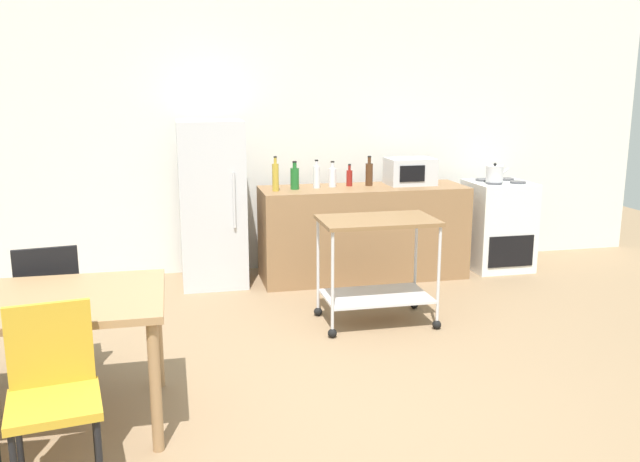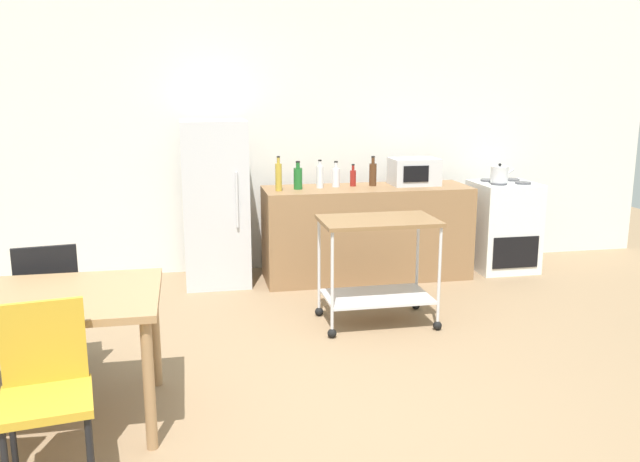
{
  "view_description": "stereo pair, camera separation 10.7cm",
  "coord_description": "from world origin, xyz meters",
  "px_view_note": "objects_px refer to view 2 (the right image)",
  "views": [
    {
      "loc": [
        -0.91,
        -3.55,
        1.87
      ],
      "look_at": [
        0.15,
        1.2,
        0.8
      ],
      "focal_mm": 37.51,
      "sensor_mm": 36.0,
      "label": 1
    },
    {
      "loc": [
        -0.8,
        -3.57,
        1.87
      ],
      "look_at": [
        0.15,
        1.2,
        0.8
      ],
      "focal_mm": 37.51,
      "sensor_mm": 36.0,
      "label": 2
    }
  ],
  "objects_px": {
    "kitchen_cart": "(378,253)",
    "bottle_sesame_oil": "(279,176)",
    "refrigerator": "(216,203)",
    "kettle": "(499,174)",
    "chair_mustard": "(46,386)",
    "stove_oven": "(503,226)",
    "bottle_soda": "(298,178)",
    "microwave": "(414,172)",
    "dining_table": "(18,311)",
    "bottle_olive_oil": "(336,177)",
    "bottle_vinegar": "(373,174)",
    "bottle_wine": "(353,177)",
    "bottle_hot_sauce": "(320,176)",
    "chair_black": "(49,298)"
  },
  "relations": [
    {
      "from": "refrigerator",
      "to": "bottle_vinegar",
      "type": "xyz_separation_m",
      "value": [
        1.53,
        -0.02,
        0.24
      ]
    },
    {
      "from": "kitchen_cart",
      "to": "bottle_vinegar",
      "type": "distance_m",
      "value": 1.47
    },
    {
      "from": "chair_black",
      "to": "kettle",
      "type": "xyz_separation_m",
      "value": [
        3.94,
        1.71,
        0.48
      ]
    },
    {
      "from": "bottle_olive_oil",
      "to": "kettle",
      "type": "xyz_separation_m",
      "value": [
        1.62,
        -0.15,
        0.0
      ]
    },
    {
      "from": "chair_mustard",
      "to": "kitchen_cart",
      "type": "relative_size",
      "value": 0.98
    },
    {
      "from": "refrigerator",
      "to": "kettle",
      "type": "bearing_deg",
      "value": -3.7
    },
    {
      "from": "kettle",
      "to": "chair_black",
      "type": "bearing_deg",
      "value": -156.56
    },
    {
      "from": "chair_black",
      "to": "bottle_hot_sauce",
      "type": "height_order",
      "value": "bottle_hot_sauce"
    },
    {
      "from": "stove_oven",
      "to": "bottle_olive_oil",
      "type": "bearing_deg",
      "value": 178.16
    },
    {
      "from": "bottle_sesame_oil",
      "to": "bottle_vinegar",
      "type": "relative_size",
      "value": 1.11
    },
    {
      "from": "bottle_sesame_oil",
      "to": "bottle_soda",
      "type": "relative_size",
      "value": 1.22
    },
    {
      "from": "stove_oven",
      "to": "microwave",
      "type": "xyz_separation_m",
      "value": [
        -0.96,
        0.05,
        0.58
      ]
    },
    {
      "from": "stove_oven",
      "to": "bottle_soda",
      "type": "relative_size",
      "value": 3.46
    },
    {
      "from": "bottle_soda",
      "to": "microwave",
      "type": "height_order",
      "value": "bottle_soda"
    },
    {
      "from": "bottle_sesame_oil",
      "to": "kettle",
      "type": "relative_size",
      "value": 1.35
    },
    {
      "from": "kitchen_cart",
      "to": "bottle_vinegar",
      "type": "relative_size",
      "value": 3.13
    },
    {
      "from": "chair_mustard",
      "to": "refrigerator",
      "type": "height_order",
      "value": "refrigerator"
    },
    {
      "from": "kitchen_cart",
      "to": "kettle",
      "type": "distance_m",
      "value": 2.04
    },
    {
      "from": "bottle_wine",
      "to": "bottle_vinegar",
      "type": "height_order",
      "value": "bottle_vinegar"
    },
    {
      "from": "bottle_sesame_oil",
      "to": "kitchen_cart",
      "type": "bearing_deg",
      "value": -63.42
    },
    {
      "from": "bottle_olive_oil",
      "to": "kitchen_cart",
      "type": "bearing_deg",
      "value": -88.62
    },
    {
      "from": "chair_mustard",
      "to": "bottle_soda",
      "type": "xyz_separation_m",
      "value": [
        1.7,
        3.15,
        0.49
      ]
    },
    {
      "from": "kitchen_cart",
      "to": "bottle_sesame_oil",
      "type": "bearing_deg",
      "value": 116.58
    },
    {
      "from": "microwave",
      "to": "chair_mustard",
      "type": "bearing_deg",
      "value": -131.88
    },
    {
      "from": "kitchen_cart",
      "to": "bottle_sesame_oil",
      "type": "height_order",
      "value": "bottle_sesame_oil"
    },
    {
      "from": "bottle_sesame_oil",
      "to": "bottle_hot_sauce",
      "type": "bearing_deg",
      "value": 13.45
    },
    {
      "from": "kitchen_cart",
      "to": "kettle",
      "type": "height_order",
      "value": "kettle"
    },
    {
      "from": "bottle_wine",
      "to": "chair_mustard",
      "type": "bearing_deg",
      "value": -124.97
    },
    {
      "from": "dining_table",
      "to": "kettle",
      "type": "relative_size",
      "value": 6.26
    },
    {
      "from": "kitchen_cart",
      "to": "microwave",
      "type": "xyz_separation_m",
      "value": [
        0.75,
        1.35,
        0.46
      ]
    },
    {
      "from": "dining_table",
      "to": "bottle_soda",
      "type": "height_order",
      "value": "bottle_soda"
    },
    {
      "from": "chair_mustard",
      "to": "bottle_hot_sauce",
      "type": "relative_size",
      "value": 3.28
    },
    {
      "from": "dining_table",
      "to": "refrigerator",
      "type": "height_order",
      "value": "refrigerator"
    },
    {
      "from": "stove_oven",
      "to": "bottle_vinegar",
      "type": "height_order",
      "value": "bottle_vinegar"
    },
    {
      "from": "bottle_sesame_oil",
      "to": "kettle",
      "type": "height_order",
      "value": "bottle_sesame_oil"
    },
    {
      "from": "bottle_soda",
      "to": "bottle_wine",
      "type": "height_order",
      "value": "bottle_soda"
    },
    {
      "from": "bottle_olive_oil",
      "to": "bottle_vinegar",
      "type": "xyz_separation_m",
      "value": [
        0.37,
        0.0,
        0.02
      ]
    },
    {
      "from": "dining_table",
      "to": "microwave",
      "type": "bearing_deg",
      "value": 39.22
    },
    {
      "from": "chair_mustard",
      "to": "microwave",
      "type": "distance_m",
      "value": 4.34
    },
    {
      "from": "bottle_sesame_oil",
      "to": "kettle",
      "type": "bearing_deg",
      "value": -0.45
    },
    {
      "from": "bottle_sesame_oil",
      "to": "kettle",
      "type": "distance_m",
      "value": 2.2
    },
    {
      "from": "stove_oven",
      "to": "bottle_sesame_oil",
      "type": "height_order",
      "value": "bottle_sesame_oil"
    },
    {
      "from": "dining_table",
      "to": "bottle_olive_oil",
      "type": "distance_m",
      "value": 3.48
    },
    {
      "from": "microwave",
      "to": "kettle",
      "type": "distance_m",
      "value": 0.85
    },
    {
      "from": "bottle_olive_oil",
      "to": "stove_oven",
      "type": "bearing_deg",
      "value": -1.84
    },
    {
      "from": "bottle_wine",
      "to": "microwave",
      "type": "distance_m",
      "value": 0.62
    },
    {
      "from": "refrigerator",
      "to": "chair_mustard",
      "type": "bearing_deg",
      "value": -106.03
    },
    {
      "from": "stove_oven",
      "to": "dining_table",
      "type": "bearing_deg",
      "value": -148.47
    },
    {
      "from": "chair_black",
      "to": "bottle_hot_sauce",
      "type": "bearing_deg",
      "value": -147.92
    },
    {
      "from": "stove_oven",
      "to": "microwave",
      "type": "bearing_deg",
      "value": 177.19
    }
  ]
}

